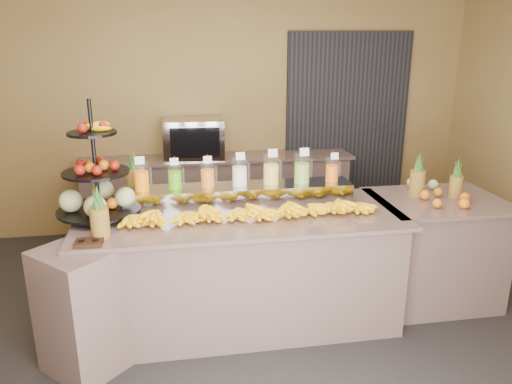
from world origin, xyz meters
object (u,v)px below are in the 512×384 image
object	(u,v)px
condiment_caddy	(89,243)
right_fruit_pile	(439,192)
pitcher_tray	(240,194)
fruit_stand	(103,187)
banana_heap	(247,209)
oven_warmer	(194,138)

from	to	relation	value
condiment_caddy	right_fruit_pile	distance (m)	2.81
right_fruit_pile	condiment_caddy	bearing A→B (deg)	-169.99
condiment_caddy	right_fruit_pile	size ratio (longest dim) A/B	0.43
pitcher_tray	fruit_stand	bearing A→B (deg)	-173.09
pitcher_tray	fruit_stand	world-z (taller)	fruit_stand
right_fruit_pile	banana_heap	bearing A→B (deg)	-174.80
fruit_stand	banana_heap	bearing A→B (deg)	-6.54
condiment_caddy	right_fruit_pile	world-z (taller)	right_fruit_pile
banana_heap	oven_warmer	distance (m)	2.05
fruit_stand	oven_warmer	xyz separation A→B (m)	(0.77, 1.80, -0.01)
pitcher_tray	condiment_caddy	world-z (taller)	pitcher_tray
banana_heap	oven_warmer	size ratio (longest dim) A/B	2.96
right_fruit_pile	oven_warmer	xyz separation A→B (m)	(-1.95, 1.87, 0.15)
pitcher_tray	banana_heap	world-z (taller)	banana_heap
pitcher_tray	banana_heap	bearing A→B (deg)	-88.91
fruit_stand	condiment_caddy	xyz separation A→B (m)	(-0.05, -0.56, -0.21)
fruit_stand	right_fruit_pile	xyz separation A→B (m)	(2.72, -0.07, -0.16)
fruit_stand	right_fruit_pile	world-z (taller)	fruit_stand
pitcher_tray	condiment_caddy	distance (m)	1.30
oven_warmer	pitcher_tray	bearing A→B (deg)	-77.53
fruit_stand	oven_warmer	bearing A→B (deg)	71.98
banana_heap	oven_warmer	world-z (taller)	oven_warmer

